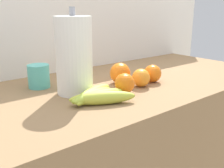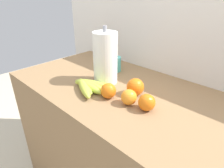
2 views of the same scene
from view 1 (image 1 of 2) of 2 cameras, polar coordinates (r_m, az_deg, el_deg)
The scene contains 8 objects.
wall_back at distance 1.42m, azimuth -7.39°, elevation -4.64°, with size 1.87×0.06×1.30m, color silver.
banana_bunch at distance 0.85m, azimuth -3.41°, elevation -2.62°, with size 0.21×0.19×0.04m.
orange_right at distance 0.93m, azimuth 2.76°, elevation 0.14°, with size 0.07×0.07×0.07m, color orange.
orange_back_right at distance 1.09m, azimuth 8.79°, elevation 2.27°, with size 0.07×0.07×0.07m, color orange.
orange_far_right at distance 1.06m, azimuth 1.77°, elevation 2.36°, with size 0.08×0.08×0.08m, color orange.
orange_center at distance 1.02m, azimuth 6.31°, elevation 1.35°, with size 0.07×0.07×0.07m, color orange.
paper_towel_roll at distance 0.92m, azimuth -8.24°, elevation 6.08°, with size 0.13×0.13×0.30m.
mug at distance 1.04m, azimuth -15.60°, elevation 1.65°, with size 0.08×0.08×0.09m, color #56BFB4.
Camera 1 is at (-0.68, -0.78, 1.15)m, focal length 42.15 mm.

